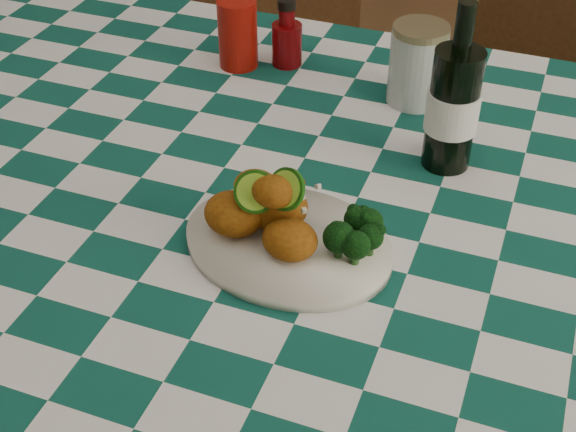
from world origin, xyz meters
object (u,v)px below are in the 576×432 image
at_px(mason_jar, 418,64).
at_px(dining_table, 289,364).
at_px(beer_bottle, 456,88).
at_px(ketchup_bottle, 287,33).
at_px(red_tumbler, 238,34).
at_px(wooden_chair_right, 503,160).
at_px(wooden_chair_left, 269,80).
at_px(fried_chicken_pile, 276,207).
at_px(plate, 288,244).

bearing_deg(mason_jar, dining_table, -111.31).
bearing_deg(beer_bottle, ketchup_bottle, 147.65).
bearing_deg(red_tumbler, wooden_chair_right, 40.03).
bearing_deg(wooden_chair_left, fried_chicken_pile, -84.45).
height_order(mason_jar, wooden_chair_left, wooden_chair_left).
bearing_deg(red_tumbler, dining_table, -55.29).
height_order(ketchup_bottle, mason_jar, mason_jar).
distance_m(red_tumbler, ketchup_bottle, 0.09).
bearing_deg(ketchup_bottle, fried_chicken_pile, -70.94).
bearing_deg(beer_bottle, wooden_chair_left, 130.06).
bearing_deg(fried_chicken_pile, mason_jar, 79.54).
xyz_separation_m(dining_table, beer_bottle, (0.20, 0.13, 0.52)).
distance_m(dining_table, fried_chicken_pile, 0.48).
relative_size(plate, fried_chicken_pile, 1.89).
height_order(plate, wooden_chair_left, wooden_chair_left).
bearing_deg(fried_chicken_pile, plate, 0.00).
bearing_deg(ketchup_bottle, mason_jar, -10.65).
relative_size(plate, wooden_chair_left, 0.28).
distance_m(plate, red_tumbler, 0.51).
relative_size(ketchup_bottle, wooden_chair_right, 0.14).
height_order(wooden_chair_left, wooden_chair_right, wooden_chair_left).
distance_m(plate, mason_jar, 0.44).
distance_m(mason_jar, wooden_chair_right, 0.59).
height_order(dining_table, wooden_chair_left, wooden_chair_left).
xyz_separation_m(dining_table, wooden_chair_left, (-0.34, 0.77, 0.09)).
bearing_deg(fried_chicken_pile, dining_table, 103.64).
bearing_deg(wooden_chair_right, ketchup_bottle, -117.02).
bearing_deg(red_tumbler, plate, -59.59).
distance_m(beer_bottle, wooden_chair_right, 0.74).
bearing_deg(beer_bottle, fried_chicken_pile, -121.92).
bearing_deg(red_tumbler, fried_chicken_pile, -61.16).
xyz_separation_m(dining_table, red_tumbler, (-0.21, 0.30, 0.45)).
bearing_deg(wooden_chair_right, plate, -83.72).
bearing_deg(dining_table, plate, -70.33).
distance_m(fried_chicken_pile, ketchup_bottle, 0.50).
bearing_deg(ketchup_bottle, dining_table, -68.79).
distance_m(beer_bottle, wooden_chair_left, 0.94).
height_order(mason_jar, wooden_chair_right, mason_jar).
relative_size(fried_chicken_pile, wooden_chair_left, 0.15).
xyz_separation_m(plate, mason_jar, (0.06, 0.43, 0.06)).
relative_size(dining_table, ketchup_bottle, 13.84).
bearing_deg(fried_chicken_pile, wooden_chair_left, 112.48).
distance_m(red_tumbler, wooden_chair_right, 0.73).
relative_size(plate, wooden_chair_right, 0.31).
height_order(dining_table, red_tumbler, red_tumbler).
bearing_deg(wooden_chair_left, beer_bottle, -66.86).
bearing_deg(red_tumbler, mason_jar, -2.13).
distance_m(plate, ketchup_bottle, 0.51).
relative_size(plate, beer_bottle, 1.10).
distance_m(fried_chicken_pile, mason_jar, 0.43).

